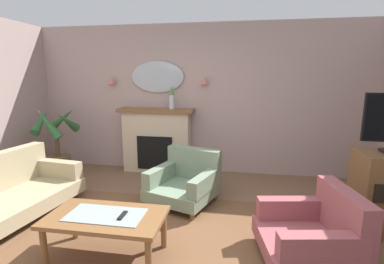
% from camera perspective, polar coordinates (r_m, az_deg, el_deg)
% --- Properties ---
extents(floor, '(6.97, 6.31, 0.10)m').
position_cam_1_polar(floor, '(3.01, -6.46, -24.85)').
color(floor, brown).
rests_on(floor, ground).
extents(wall_back, '(6.97, 0.10, 2.62)m').
position_cam_1_polar(wall_back, '(5.11, 1.63, 6.54)').
color(wall_back, '#B29993').
rests_on(wall_back, ground).
extents(patterned_rug, '(3.20, 2.40, 0.01)m').
position_cam_1_polar(patterned_rug, '(3.14, -5.41, -21.95)').
color(patterned_rug, brown).
rests_on(patterned_rug, ground).
extents(fireplace, '(1.36, 0.36, 1.16)m').
position_cam_1_polar(fireplace, '(5.17, -7.14, -1.80)').
color(fireplace, beige).
rests_on(fireplace, ground).
extents(mantel_vase_right, '(0.10, 0.10, 0.40)m').
position_cam_1_polar(mantel_vase_right, '(4.94, -4.11, 7.05)').
color(mantel_vase_right, silver).
rests_on(mantel_vase_right, fireplace).
extents(wall_mirror, '(0.96, 0.06, 0.56)m').
position_cam_1_polar(wall_mirror, '(5.17, -6.99, 10.95)').
color(wall_mirror, '#B2BCC6').
extents(wall_sconce_left, '(0.14, 0.14, 0.14)m').
position_cam_1_polar(wall_sconce_left, '(5.43, -15.90, 10.09)').
color(wall_sconce_left, '#D17066').
extents(wall_sconce_right, '(0.14, 0.14, 0.14)m').
position_cam_1_polar(wall_sconce_right, '(4.95, 2.48, 10.44)').
color(wall_sconce_right, '#D17066').
extents(coffee_table, '(1.10, 0.60, 0.45)m').
position_cam_1_polar(coffee_table, '(2.90, -16.92, -16.71)').
color(coffee_table, brown).
rests_on(coffee_table, ground).
extents(tv_remote, '(0.04, 0.16, 0.02)m').
position_cam_1_polar(tv_remote, '(2.80, -13.83, -16.06)').
color(tv_remote, black).
rests_on(tv_remote, coffee_table).
extents(floral_couch, '(1.07, 1.80, 0.76)m').
position_cam_1_polar(floral_couch, '(4.19, -33.82, -10.29)').
color(floral_couch, tan).
rests_on(floral_couch, ground).
extents(armchair_by_coffee_table, '(0.95, 0.93, 0.71)m').
position_cam_1_polar(armchair_by_coffee_table, '(3.00, 23.54, -17.91)').
color(armchair_by_coffee_table, '#934C51').
rests_on(armchair_by_coffee_table, ground).
extents(armchair_in_corner, '(1.02, 1.04, 0.71)m').
position_cam_1_polar(armchair_in_corner, '(3.97, -1.29, -9.70)').
color(armchair_in_corner, gray).
rests_on(armchair_in_corner, ground).
extents(potted_plant_tall_palm, '(0.67, 0.68, 1.25)m').
position_cam_1_polar(potted_plant_tall_palm, '(5.41, -25.54, -2.39)').
color(potted_plant_tall_palm, brown).
rests_on(potted_plant_tall_palm, ground).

